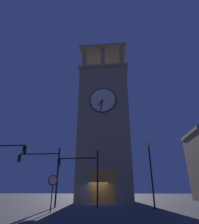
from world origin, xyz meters
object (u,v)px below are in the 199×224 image
object	(u,v)px
traffic_signal_near	(84,169)
traffic_signal_mid	(1,162)
traffic_signal_far	(44,167)
clocktower	(105,130)
no_horn_sign	(53,183)
street_lamp	(150,161)

from	to	relation	value
traffic_signal_near	traffic_signal_mid	xyz separation A→B (m)	(6.58, 3.71, 0.25)
traffic_signal_near	traffic_signal_far	distance (m)	4.14
clocktower	traffic_signal_far	bearing A→B (deg)	63.58
traffic_signal_mid	no_horn_sign	size ratio (longest dim) A/B	2.20
traffic_signal_near	traffic_signal_far	xyz separation A→B (m)	(4.13, 0.02, 0.30)
traffic_signal_near	traffic_signal_mid	distance (m)	7.55
traffic_signal_mid	street_lamp	bearing A→B (deg)	-169.71
traffic_signal_far	traffic_signal_mid	bearing A→B (deg)	56.48
street_lamp	no_horn_sign	bearing A→B (deg)	21.01
traffic_signal_near	street_lamp	bearing A→B (deg)	168.12
traffic_signal_mid	no_horn_sign	distance (m)	5.33
clocktower	traffic_signal_mid	distance (m)	18.48
clocktower	no_horn_sign	xyz separation A→B (m)	(3.03, 15.67, -8.98)
traffic_signal_near	traffic_signal_mid	size ratio (longest dim) A/B	0.94
traffic_signal_near	clocktower	bearing A→B (deg)	-97.44
clocktower	traffic_signal_far	world-z (taller)	clocktower
traffic_signal_far	no_horn_sign	bearing A→B (deg)	120.23
clocktower	traffic_signal_mid	size ratio (longest dim) A/B	5.08
traffic_signal_mid	street_lamp	world-z (taller)	street_lamp
no_horn_sign	traffic_signal_mid	bearing A→B (deg)	-8.03
street_lamp	no_horn_sign	world-z (taller)	street_lamp
street_lamp	clocktower	bearing A→B (deg)	-68.55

